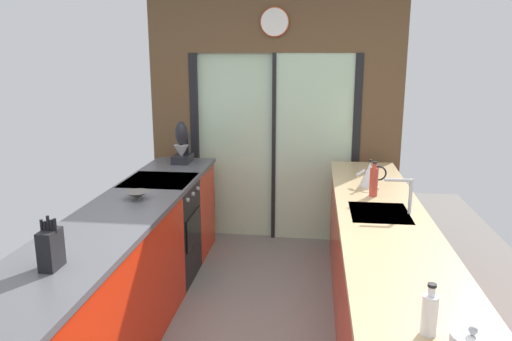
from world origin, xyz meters
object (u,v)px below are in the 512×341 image
object	(u,v)px
mixing_bowl	(137,195)
kettle	(370,174)
stand_mixer	(182,147)
knife_block	(51,249)
soap_bottle_far	(374,181)
oven_range	(162,230)
soap_bottle_near	(430,313)

from	to	relation	value
mixing_bowl	kettle	world-z (taller)	kettle
stand_mixer	kettle	xyz separation A→B (m)	(1.78, -0.70, -0.06)
knife_block	kettle	world-z (taller)	knife_block
knife_block	kettle	xyz separation A→B (m)	(1.78, 1.84, -0.01)
knife_block	soap_bottle_far	world-z (taller)	knife_block
oven_range	stand_mixer	world-z (taller)	stand_mixer
oven_range	mixing_bowl	bearing A→B (deg)	-88.23
oven_range	kettle	bearing A→B (deg)	0.32
soap_bottle_near	soap_bottle_far	world-z (taller)	soap_bottle_far
soap_bottle_far	stand_mixer	bearing A→B (deg)	150.64
mixing_bowl	stand_mixer	bearing A→B (deg)	90.00
mixing_bowl	kettle	distance (m)	1.88
mixing_bowl	soap_bottle_near	bearing A→B (deg)	-42.59
soap_bottle_near	kettle	bearing A→B (deg)	89.94
knife_block	stand_mixer	bearing A→B (deg)	90.00
oven_range	stand_mixer	size ratio (longest dim) A/B	2.19
knife_block	soap_bottle_near	world-z (taller)	knife_block
mixing_bowl	knife_block	distance (m)	1.24
oven_range	stand_mixer	xyz separation A→B (m)	(0.02, 0.71, 0.63)
soap_bottle_near	mixing_bowl	bearing A→B (deg)	137.41
kettle	knife_block	bearing A→B (deg)	-134.07
soap_bottle_near	soap_bottle_far	size ratio (longest dim) A/B	0.79
oven_range	kettle	world-z (taller)	kettle
mixing_bowl	kettle	size ratio (longest dim) A/B	0.76
mixing_bowl	knife_block	world-z (taller)	knife_block
oven_range	soap_bottle_far	xyz separation A→B (m)	(1.80, -0.29, 0.58)
oven_range	stand_mixer	bearing A→B (deg)	88.51
knife_block	mixing_bowl	bearing A→B (deg)	90.00
knife_block	soap_bottle_near	size ratio (longest dim) A/B	1.32
oven_range	knife_block	bearing A→B (deg)	-89.42
mixing_bowl	stand_mixer	xyz separation A→B (m)	(0.00, 1.30, 0.13)
oven_range	kettle	size ratio (longest dim) A/B	3.69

